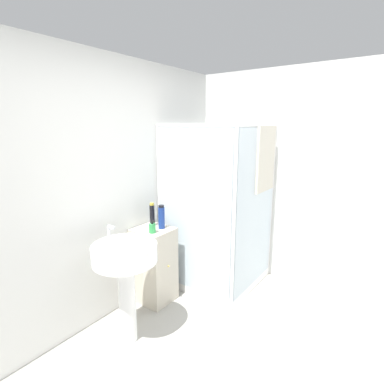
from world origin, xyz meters
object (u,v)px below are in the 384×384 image
at_px(soap_dispenser, 152,228).
at_px(shampoo_bottle_tall_black, 152,215).
at_px(sink, 125,266).
at_px(shampoo_bottle_blue, 161,217).

bearing_deg(soap_dispenser, shampoo_bottle_tall_black, 43.11).
height_order(sink, shampoo_bottle_blue, shampoo_bottle_blue).
height_order(sink, shampoo_bottle_tall_black, shampoo_bottle_tall_black).
bearing_deg(shampoo_bottle_tall_black, soap_dispenser, -136.89).
bearing_deg(sink, shampoo_bottle_blue, 15.38).
xyz_separation_m(soap_dispenser, shampoo_bottle_blue, (0.15, 0.01, 0.07)).
xyz_separation_m(sink, shampoo_bottle_blue, (0.67, 0.19, 0.23)).
bearing_deg(shampoo_bottle_blue, shampoo_bottle_tall_black, 87.57).
bearing_deg(shampoo_bottle_blue, sink, -164.62).
distance_m(soap_dispenser, shampoo_bottle_blue, 0.17).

